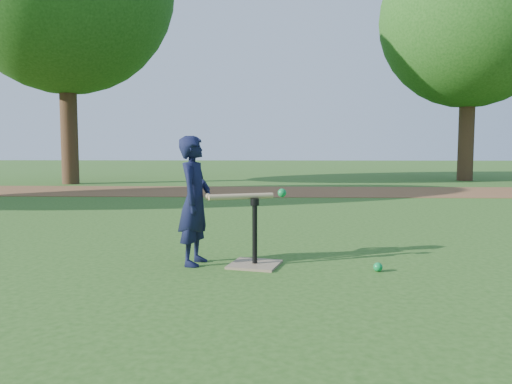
{
  "coord_description": "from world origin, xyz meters",
  "views": [
    {
      "loc": [
        0.18,
        -4.83,
        1.07
      ],
      "look_at": [
        -0.0,
        -0.05,
        0.65
      ],
      "focal_mm": 35.0,
      "sensor_mm": 36.0,
      "label": 1
    }
  ],
  "objects": [
    {
      "name": "swing_action",
      "position": [
        -0.08,
        -0.35,
        0.64
      ],
      "size": [
        0.74,
        0.27,
        0.1
      ],
      "color": "tan",
      "rests_on": "ground"
    },
    {
      "name": "tree_right",
      "position": [
        6.5,
        12.0,
        5.29
      ],
      "size": [
        5.8,
        5.8,
        8.21
      ],
      "color": "#382316",
      "rests_on": "ground"
    },
    {
      "name": "child",
      "position": [
        -0.56,
        -0.31,
        0.59
      ],
      "size": [
        0.35,
        0.47,
        1.18
      ],
      "primitive_type": "imported",
      "rotation": [
        0.0,
        0.0,
        1.41
      ],
      "color": "black",
      "rests_on": "ground"
    },
    {
      "name": "wiffle_ball_ground",
      "position": [
        1.08,
        -0.53,
        0.04
      ],
      "size": [
        0.08,
        0.08,
        0.08
      ],
      "primitive_type": "sphere",
      "color": "#0B8238",
      "rests_on": "ground"
    },
    {
      "name": "batting_tee",
      "position": [
        -0.0,
        -0.35,
        0.11
      ],
      "size": [
        0.52,
        0.52,
        0.61
      ],
      "color": "#887256",
      "rests_on": "ground"
    },
    {
      "name": "ground",
      "position": [
        0.0,
        0.0,
        0.0
      ],
      "size": [
        80.0,
        80.0,
        0.0
      ],
      "primitive_type": "plane",
      "color": "#285116",
      "rests_on": "ground"
    },
    {
      "name": "dirt_strip",
      "position": [
        0.0,
        7.5,
        0.01
      ],
      "size": [
        24.0,
        3.0,
        0.01
      ],
      "primitive_type": "cube",
      "color": "brown",
      "rests_on": "ground"
    }
  ]
}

